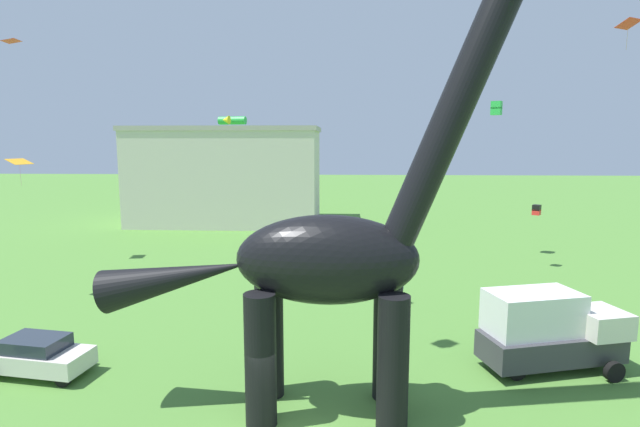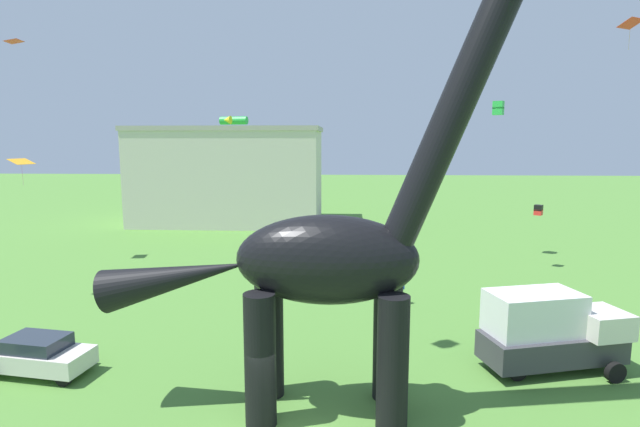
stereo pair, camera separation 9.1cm
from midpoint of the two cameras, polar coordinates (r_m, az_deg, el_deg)
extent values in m
cylinder|color=black|center=(18.40, 7.59, -14.03)|extent=(1.02, 1.02, 4.42)
cylinder|color=black|center=(16.61, 8.19, -16.59)|extent=(1.02, 1.02, 4.42)
cylinder|color=black|center=(18.52, -5.97, -13.84)|extent=(1.02, 1.02, 4.42)
cylinder|color=black|center=(16.75, -7.01, -16.35)|extent=(1.02, 1.02, 4.42)
ellipsoid|color=black|center=(16.44, 0.70, -5.30)|extent=(6.05, 2.61, 2.98)
cylinder|color=black|center=(16.34, 14.89, 11.19)|extent=(4.35, 1.12, 8.61)
cone|color=black|center=(17.53, -16.26, -7.07)|extent=(5.32, 1.49, 2.52)
cube|color=silver|center=(23.33, -29.86, -14.22)|extent=(4.42, 2.39, 0.72)
cube|color=#232B35|center=(23.12, -29.97, -12.79)|extent=(2.48, 1.89, 0.52)
cylinder|color=black|center=(23.42, -25.27, -14.76)|extent=(0.65, 0.31, 0.62)
cylinder|color=black|center=(22.01, -27.51, -16.44)|extent=(0.65, 0.31, 0.62)
cylinder|color=black|center=(24.97, -31.78, -13.77)|extent=(0.65, 0.31, 0.62)
cube|color=#38383D|center=(22.81, 24.80, -13.62)|extent=(5.95, 3.44, 1.10)
cube|color=silver|center=(23.21, 29.27, -10.79)|extent=(2.22, 2.32, 1.00)
cube|color=silver|center=(22.06, 23.11, -10.40)|extent=(3.98, 2.85, 1.70)
cylinder|color=black|center=(24.70, 28.24, -13.53)|extent=(0.84, 0.45, 0.80)
cylinder|color=black|center=(22.97, 30.56, -15.35)|extent=(0.84, 0.45, 0.80)
cylinder|color=black|center=(23.38, 19.79, -14.25)|extent=(0.84, 0.45, 0.80)
cylinder|color=black|center=(21.55, 21.48, -16.33)|extent=(0.84, 0.45, 0.80)
cylinder|color=black|center=(31.97, -23.98, -8.36)|extent=(0.13, 0.13, 0.77)
cylinder|color=black|center=(31.89, -23.68, -8.38)|extent=(0.13, 0.13, 0.77)
cube|color=silver|center=(31.76, -23.90, -7.24)|extent=(0.41, 0.26, 0.54)
sphere|color=tan|center=(31.66, -23.94, -6.56)|extent=(0.24, 0.24, 0.24)
cylinder|color=silver|center=(31.85, -24.29, -7.17)|extent=(0.10, 0.10, 0.52)
cylinder|color=silver|center=(31.64, -23.51, -7.22)|extent=(0.10, 0.10, 0.52)
cylinder|color=black|center=(28.89, 8.61, -9.41)|extent=(0.14, 0.14, 0.82)
cylinder|color=black|center=(28.91, 9.01, -9.41)|extent=(0.14, 0.14, 0.82)
cube|color=blue|center=(28.69, 8.84, -8.07)|extent=(0.45, 0.27, 0.58)
sphere|color=tan|center=(28.58, 8.86, -7.26)|extent=(0.26, 0.26, 0.26)
cylinder|color=blue|center=(28.66, 8.33, -8.02)|extent=(0.11, 0.11, 0.55)
cylinder|color=blue|center=(28.71, 9.36, -8.01)|extent=(0.11, 0.11, 0.55)
cube|color=red|center=(43.42, -31.93, 16.44)|extent=(1.11, 1.38, 0.20)
cube|color=orange|center=(33.10, -31.28, 5.11)|extent=(1.18, 1.39, 0.32)
cylinder|color=pink|center=(33.14, -31.18, 3.79)|extent=(0.01, 0.01, 1.18)
cube|color=green|center=(41.29, 19.53, 11.64)|extent=(0.99, 0.99, 0.58)
cube|color=green|center=(41.26, 19.50, 11.01)|extent=(0.99, 0.99, 0.58)
cube|color=black|center=(38.99, 23.52, 0.62)|extent=(0.72, 0.72, 0.41)
cube|color=red|center=(39.04, 23.50, 0.15)|extent=(0.72, 0.72, 0.41)
cylinder|color=green|center=(35.70, -10.10, 10.45)|extent=(2.03, 0.91, 0.55)
cone|color=yellow|center=(34.72, -10.83, 10.49)|extent=(0.59, 0.66, 0.58)
cube|color=red|center=(36.84, 31.80, 18.01)|extent=(1.62, 1.47, 0.45)
cylinder|color=orange|center=(36.69, 31.69, 16.69)|extent=(0.01, 0.01, 1.33)
cube|color=beige|center=(56.77, -10.57, 4.09)|extent=(20.06, 10.82, 10.16)
cube|color=#ABA396|center=(56.63, -10.71, 9.48)|extent=(20.46, 11.03, 0.50)
camera|label=1|loc=(0.05, -90.15, -0.02)|focal=27.91mm
camera|label=2|loc=(0.05, 89.85, 0.02)|focal=27.91mm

